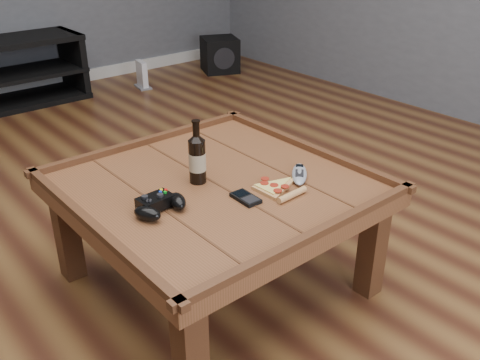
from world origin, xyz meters
TOP-DOWN VIEW (x-y plane):
  - ground at (0.00, 0.00)m, footprint 6.00×6.00m
  - coffee_table at (0.00, 0.00)m, footprint 1.03×1.03m
  - beer_bottle at (-0.04, 0.05)m, footprint 0.06×0.06m
  - game_controller at (-0.27, -0.05)m, footprint 0.20×0.14m
  - pizza_slice at (0.13, -0.19)m, footprint 0.15×0.24m
  - smartphone at (0.00, -0.17)m, footprint 0.06×0.11m
  - remote_control at (0.27, -0.16)m, footprint 0.17×0.16m
  - subwoofer at (1.97, 2.50)m, footprint 0.40×0.40m
  - game_console at (1.15, 2.51)m, footprint 0.13×0.19m

SIDE VIEW (x-z plane):
  - ground at x=0.00m, z-range 0.00..0.00m
  - game_console at x=1.15m, z-range -0.01..0.22m
  - subwoofer at x=1.97m, z-range 0.00..0.31m
  - coffee_table at x=0.00m, z-range 0.15..0.63m
  - smartphone at x=0.00m, z-range 0.45..0.46m
  - pizza_slice at x=0.13m, z-range 0.45..0.47m
  - remote_control at x=0.27m, z-range 0.45..0.48m
  - game_controller at x=-0.27m, z-range 0.45..0.50m
  - beer_bottle at x=-0.04m, z-range 0.43..0.67m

